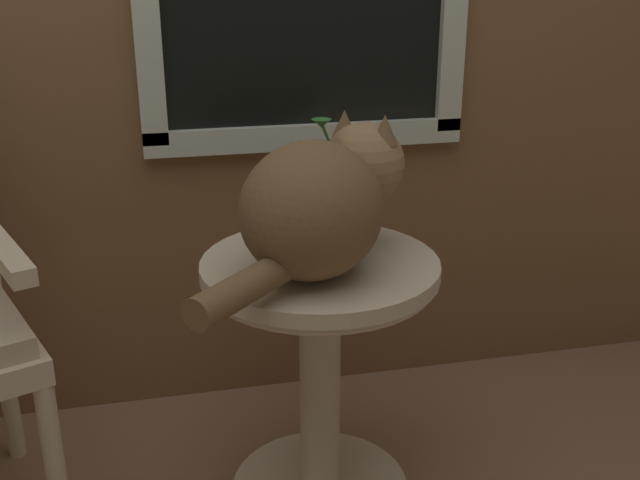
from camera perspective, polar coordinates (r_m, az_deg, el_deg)
wicker_side_table at (r=1.81m, az=-0.00°, el=-7.77°), size 0.54×0.54×0.64m
cat at (r=1.61m, az=0.06°, el=2.84°), size 0.54×0.53×0.32m
pewter_vase_with_ivy at (r=1.76m, az=1.84°, el=2.06°), size 0.14×0.12×0.31m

